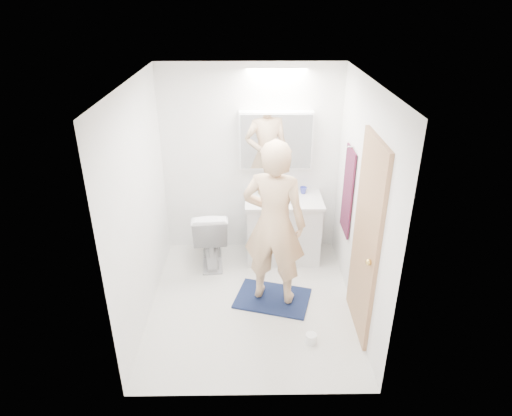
{
  "coord_description": "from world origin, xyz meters",
  "views": [
    {
      "loc": [
        -0.01,
        -3.97,
        3.13
      ],
      "look_at": [
        0.05,
        0.25,
        1.05
      ],
      "focal_mm": 31.27,
      "sensor_mm": 36.0,
      "label": 1
    }
  ],
  "objects_px": {
    "soap_bottle_b": "(267,186)",
    "toilet_paper_roll": "(311,338)",
    "toothbrush_cup": "(303,190)",
    "person": "(274,224)",
    "medicine_cabinet": "(276,140)",
    "soap_bottle_a": "(261,186)",
    "vanity_cabinet": "(283,230)",
    "toilet": "(211,235)"
  },
  "relations": [
    {
      "from": "medicine_cabinet",
      "to": "toilet_paper_roll",
      "type": "relative_size",
      "value": 8.0
    },
    {
      "from": "vanity_cabinet",
      "to": "toilet_paper_roll",
      "type": "bearing_deg",
      "value": -83.61
    },
    {
      "from": "medicine_cabinet",
      "to": "soap_bottle_a",
      "type": "bearing_deg",
      "value": -161.04
    },
    {
      "from": "vanity_cabinet",
      "to": "soap_bottle_b",
      "type": "height_order",
      "value": "soap_bottle_b"
    },
    {
      "from": "medicine_cabinet",
      "to": "toilet",
      "type": "xyz_separation_m",
      "value": [
        -0.81,
        -0.33,
        -1.12
      ]
    },
    {
      "from": "vanity_cabinet",
      "to": "soap_bottle_b",
      "type": "relative_size",
      "value": 4.85
    },
    {
      "from": "vanity_cabinet",
      "to": "toilet",
      "type": "bearing_deg",
      "value": -172.78
    },
    {
      "from": "vanity_cabinet",
      "to": "toothbrush_cup",
      "type": "height_order",
      "value": "toothbrush_cup"
    },
    {
      "from": "person",
      "to": "medicine_cabinet",
      "type": "bearing_deg",
      "value": -77.63
    },
    {
      "from": "soap_bottle_b",
      "to": "toilet_paper_roll",
      "type": "distance_m",
      "value": 2.01
    },
    {
      "from": "medicine_cabinet",
      "to": "toothbrush_cup",
      "type": "bearing_deg",
      "value": -8.02
    },
    {
      "from": "vanity_cabinet",
      "to": "soap_bottle_b",
      "type": "xyz_separation_m",
      "value": [
        -0.2,
        0.18,
        0.52
      ]
    },
    {
      "from": "person",
      "to": "soap_bottle_a",
      "type": "xyz_separation_m",
      "value": [
        -0.11,
        1.05,
        -0.03
      ]
    },
    {
      "from": "soap_bottle_b",
      "to": "toothbrush_cup",
      "type": "relative_size",
      "value": 2.05
    },
    {
      "from": "toothbrush_cup",
      "to": "toilet_paper_roll",
      "type": "height_order",
      "value": "toothbrush_cup"
    },
    {
      "from": "soap_bottle_a",
      "to": "toothbrush_cup",
      "type": "xyz_separation_m",
      "value": [
        0.53,
        0.01,
        -0.06
      ]
    },
    {
      "from": "soap_bottle_b",
      "to": "toilet",
      "type": "bearing_deg",
      "value": -157.43
    },
    {
      "from": "person",
      "to": "soap_bottle_a",
      "type": "relative_size",
      "value": 8.56
    },
    {
      "from": "toilet",
      "to": "soap_bottle_b",
      "type": "relative_size",
      "value": 4.13
    },
    {
      "from": "medicine_cabinet",
      "to": "soap_bottle_a",
      "type": "height_order",
      "value": "medicine_cabinet"
    },
    {
      "from": "person",
      "to": "soap_bottle_b",
      "type": "distance_m",
      "value": 1.09
    },
    {
      "from": "toilet",
      "to": "person",
      "type": "height_order",
      "value": "person"
    },
    {
      "from": "medicine_cabinet",
      "to": "soap_bottle_b",
      "type": "bearing_deg",
      "value": -162.94
    },
    {
      "from": "vanity_cabinet",
      "to": "soap_bottle_a",
      "type": "bearing_deg",
      "value": 151.41
    },
    {
      "from": "vanity_cabinet",
      "to": "toothbrush_cup",
      "type": "relative_size",
      "value": 9.93
    },
    {
      "from": "vanity_cabinet",
      "to": "toilet_paper_roll",
      "type": "distance_m",
      "value": 1.64
    },
    {
      "from": "toilet_paper_roll",
      "to": "vanity_cabinet",
      "type": "bearing_deg",
      "value": 96.39
    },
    {
      "from": "soap_bottle_a",
      "to": "soap_bottle_b",
      "type": "relative_size",
      "value": 1.14
    },
    {
      "from": "soap_bottle_b",
      "to": "toothbrush_cup",
      "type": "xyz_separation_m",
      "value": [
        0.45,
        -0.02,
        -0.05
      ]
    },
    {
      "from": "vanity_cabinet",
      "to": "toilet_paper_roll",
      "type": "xyz_separation_m",
      "value": [
        0.18,
        -1.59,
        -0.34
      ]
    },
    {
      "from": "vanity_cabinet",
      "to": "soap_bottle_a",
      "type": "xyz_separation_m",
      "value": [
        -0.28,
        0.15,
        0.54
      ]
    },
    {
      "from": "toothbrush_cup",
      "to": "person",
      "type": "bearing_deg",
      "value": -111.56
    },
    {
      "from": "medicine_cabinet",
      "to": "soap_bottle_a",
      "type": "xyz_separation_m",
      "value": [
        -0.17,
        -0.06,
        -0.57
      ]
    },
    {
      "from": "toothbrush_cup",
      "to": "soap_bottle_a",
      "type": "bearing_deg",
      "value": -178.92
    },
    {
      "from": "medicine_cabinet",
      "to": "soap_bottle_b",
      "type": "xyz_separation_m",
      "value": [
        -0.1,
        -0.03,
        -0.59
      ]
    },
    {
      "from": "toilet",
      "to": "soap_bottle_b",
      "type": "bearing_deg",
      "value": -162.31
    },
    {
      "from": "person",
      "to": "soap_bottle_a",
      "type": "height_order",
      "value": "person"
    },
    {
      "from": "person",
      "to": "toothbrush_cup",
      "type": "xyz_separation_m",
      "value": [
        0.42,
        1.06,
        -0.1
      ]
    },
    {
      "from": "medicine_cabinet",
      "to": "soap_bottle_b",
      "type": "relative_size",
      "value": 4.74
    },
    {
      "from": "medicine_cabinet",
      "to": "soap_bottle_a",
      "type": "distance_m",
      "value": 0.6
    },
    {
      "from": "medicine_cabinet",
      "to": "person",
      "type": "bearing_deg",
      "value": -93.39
    },
    {
      "from": "medicine_cabinet",
      "to": "person",
      "type": "xyz_separation_m",
      "value": [
        -0.07,
        -1.11,
        -0.54
      ]
    }
  ]
}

